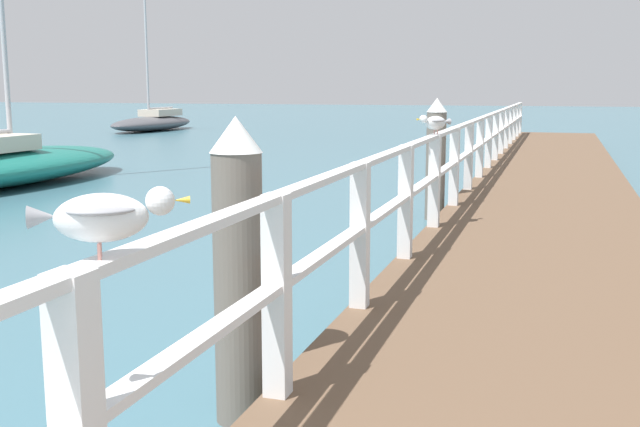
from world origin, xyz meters
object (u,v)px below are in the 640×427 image
Objects in this scene: dock_piling_near at (238,271)px; dock_piling_far at (436,159)px; seagull_foreground at (104,215)px; seagull_background at (435,122)px; boat_4 at (153,122)px.

dock_piling_far is at bearing 90.00° from dock_piling_near.
seagull_foreground and seagull_background have the same top height.
dock_piling_near is 2.00m from seagull_foreground.
dock_piling_near is 4.09× the size of seagull_foreground.
dock_piling_near reaches higher than seagull_foreground.
dock_piling_near is at bearing 123.16° from seagull_background.
boat_4 reaches higher than dock_piling_near.
boat_4 is at bearing 177.85° from seagull_foreground.
dock_piling_near is 0.29× the size of boat_4.
boat_4 is (-15.42, 25.81, -0.51)m from dock_piling_near.
boat_4 reaches higher than seagull_background.
seagull_foreground is at bearing -87.50° from dock_piling_far.
seagull_foreground is 31.88m from boat_4.
seagull_foreground is (0.39, -8.87, 0.64)m from dock_piling_far.
dock_piling_near is 4.55m from seagull_background.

